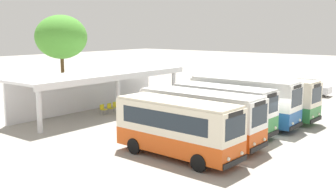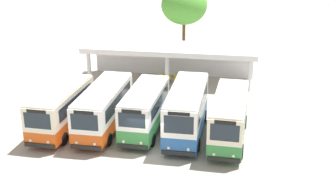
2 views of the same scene
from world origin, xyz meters
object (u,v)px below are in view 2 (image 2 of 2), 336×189
at_px(city_bus_nearest_orange, 61,107).
at_px(city_bus_second_in_row, 104,107).
at_px(waiting_chair_second_from_end, 168,78).
at_px(waiting_chair_fifth_seat, 192,79).
at_px(waiting_chair_end_by_column, 161,77).
at_px(city_bus_fourth_amber, 187,110).
at_px(city_bus_middle_cream, 145,109).
at_px(waiting_chair_middle_seat, 176,78).
at_px(city_bus_fifth_blue, 229,116).
at_px(waiting_chair_fourth_seat, 184,78).

distance_m(city_bus_nearest_orange, city_bus_second_in_row, 3.03).
distance_m(city_bus_nearest_orange, waiting_chair_second_from_end, 12.88).
xyz_separation_m(city_bus_second_in_row, waiting_chair_fifth_seat, (5.14, 10.87, -1.25)).
height_order(waiting_chair_end_by_column, waiting_chair_second_from_end, same).
xyz_separation_m(waiting_chair_end_by_column, waiting_chair_second_from_end, (0.74, -0.07, 0.00)).
distance_m(city_bus_fourth_amber, waiting_chair_fifth_seat, 10.80).
distance_m(city_bus_second_in_row, waiting_chair_second_from_end, 11.30).
bearing_deg(city_bus_nearest_orange, city_bus_middle_cream, 6.58).
height_order(city_bus_nearest_orange, waiting_chair_end_by_column, city_bus_nearest_orange).
bearing_deg(waiting_chair_middle_seat, city_bus_middle_cream, -93.55).
height_order(city_bus_fifth_blue, waiting_chair_end_by_column, city_bus_fifth_blue).
relative_size(city_bus_fourth_amber, waiting_chair_second_from_end, 9.24).
relative_size(city_bus_second_in_row, city_bus_fifth_blue, 1.03).
height_order(city_bus_second_in_row, waiting_chair_middle_seat, city_bus_second_in_row).
xyz_separation_m(city_bus_nearest_orange, waiting_chair_second_from_end, (5.89, 11.39, -1.23)).
height_order(city_bus_second_in_row, waiting_chair_second_from_end, city_bus_second_in_row).
bearing_deg(city_bus_fourth_amber, waiting_chair_fifth_seat, 94.39).
bearing_deg(waiting_chair_end_by_column, city_bus_fifth_blue, -58.87).
relative_size(city_bus_nearest_orange, waiting_chair_second_from_end, 8.61).
xyz_separation_m(city_bus_middle_cream, city_bus_fifth_blue, (5.96, -0.45, 0.01)).
xyz_separation_m(city_bus_nearest_orange, waiting_chair_end_by_column, (5.14, 11.46, -1.23)).
bearing_deg(waiting_chair_fifth_seat, city_bus_nearest_orange, -125.43).
distance_m(waiting_chair_end_by_column, waiting_chair_fourth_seat, 2.23).
bearing_deg(waiting_chair_end_by_column, waiting_chair_middle_seat, 1.50).
bearing_deg(waiting_chair_fourth_seat, city_bus_middle_cream, -97.45).
relative_size(city_bus_nearest_orange, waiting_chair_fifth_seat, 8.61).
bearing_deg(waiting_chair_middle_seat, city_bus_fifth_blue, -64.84).
distance_m(city_bus_second_in_row, waiting_chair_end_by_column, 11.20).
bearing_deg(waiting_chair_second_from_end, waiting_chair_end_by_column, 174.75).
xyz_separation_m(city_bus_middle_cream, city_bus_fourth_amber, (2.98, 0.04, 0.12)).
bearing_deg(waiting_chair_end_by_column, city_bus_second_in_row, -101.20).
bearing_deg(city_bus_nearest_orange, waiting_chair_fourth_seat, 57.33).
bearing_deg(city_bus_second_in_row, city_bus_middle_cream, 2.77).
bearing_deg(city_bus_nearest_orange, waiting_chair_fifth_seat, 54.57).
bearing_deg(city_bus_middle_cream, city_bus_fourth_amber, 0.74).
height_order(city_bus_middle_cream, waiting_chair_fourth_seat, city_bus_middle_cream).
bearing_deg(city_bus_nearest_orange, city_bus_fourth_amber, 4.64).
xyz_separation_m(city_bus_middle_cream, waiting_chair_fifth_seat, (2.16, 10.72, -1.25)).
relative_size(waiting_chair_end_by_column, waiting_chair_fourth_seat, 1.00).
distance_m(city_bus_nearest_orange, waiting_chair_fourth_seat, 13.72).
distance_m(city_bus_fourth_amber, waiting_chair_end_by_column, 11.47).
relative_size(city_bus_second_in_row, waiting_chair_end_by_column, 9.33).
xyz_separation_m(city_bus_middle_cream, waiting_chair_end_by_column, (-0.82, 10.78, -1.25)).
bearing_deg(waiting_chair_end_by_column, waiting_chair_fourth_seat, 1.01).
xyz_separation_m(city_bus_fifth_blue, waiting_chair_middle_seat, (-5.29, 11.26, -1.26)).
bearing_deg(waiting_chair_second_from_end, city_bus_fifth_blue, -61.59).
xyz_separation_m(city_bus_fifth_blue, waiting_chair_fourth_seat, (-4.54, 11.26, -1.26)).
bearing_deg(city_bus_second_in_row, waiting_chair_middle_seat, 71.58).
height_order(city_bus_fourth_amber, waiting_chair_fourth_seat, city_bus_fourth_amber).
height_order(city_bus_second_in_row, waiting_chair_end_by_column, city_bus_second_in_row).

